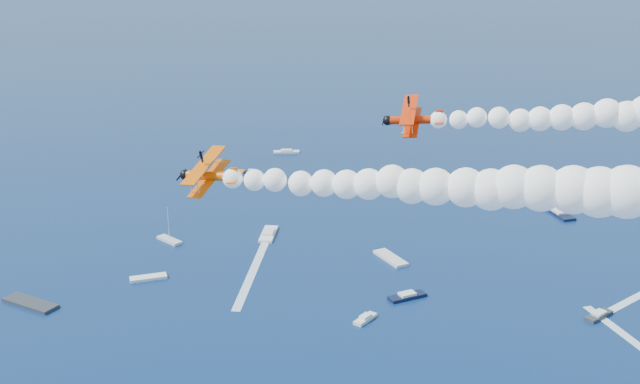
% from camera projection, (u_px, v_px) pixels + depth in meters
% --- Properties ---
extents(biplane_lead, '(9.94, 11.51, 7.86)m').
position_uv_depth(biplane_lead, '(414.00, 120.00, 109.63)').
color(biplane_lead, red).
extents(biplane_trail, '(8.36, 9.89, 7.75)m').
position_uv_depth(biplane_trail, '(211.00, 176.00, 94.76)').
color(biplane_trail, '#E25904').
extents(smoke_trail_trail, '(66.45, 10.98, 11.48)m').
position_uv_depth(smoke_trail_trail, '(503.00, 187.00, 83.00)').
color(smoke_trail_trail, white).
extents(spectator_boats, '(195.50, 162.82, 0.70)m').
position_uv_depth(spectator_boats, '(444.00, 269.00, 195.46)').
color(spectator_boats, '#2A2F39').
rests_on(spectator_boats, ground).
extents(boat_wakes, '(156.02, 66.64, 0.04)m').
position_uv_depth(boat_wakes, '(610.00, 307.00, 177.52)').
color(boat_wakes, white).
rests_on(boat_wakes, ground).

